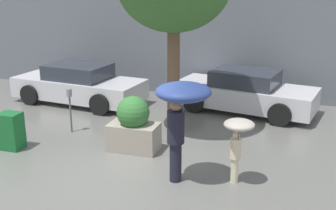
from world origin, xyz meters
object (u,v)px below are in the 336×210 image
Objects in this scene: parked_car_near at (245,92)px; person_adult at (181,104)px; person_child at (238,135)px; parking_meter at (70,101)px; newspaper_box at (11,131)px; parked_car_far at (79,85)px; planter_box at (133,125)px.

person_adult is at bearing -175.65° from parked_car_near.
person_child reaches higher than parking_meter.
person_child is at bearing -2.05° from newspaper_box.
parking_meter is at bearing -144.55° from person_child.
parked_car_far is 3.74× the size of parking_meter.
parked_car_near is (0.58, 5.15, -1.05)m from person_adult.
person_adult is at bearing -5.97° from newspaper_box.
person_child is 0.31× the size of parked_car_near.
parking_meter is (-4.17, -3.25, 0.26)m from parked_car_near.
parked_car_far is at bearing 95.24° from newspaper_box.
person_child is at bearing 22.91° from person_adult.
planter_box is at bearing -128.55° from parked_car_far.
planter_box is 1.49× the size of newspaper_box.
planter_box reaches higher than parked_car_near.
parking_meter is 1.33× the size of newspaper_box.
parked_car_far is at bearing 114.24° from parking_meter.
person_child is at bearing -163.42° from parked_car_near.
person_child reaches higher than parked_car_far.
person_adult reaches higher than person_child.
parking_meter is at bearing -149.45° from parked_car_far.
parked_car_near is 4.98× the size of newspaper_box.
planter_box is 2.17m from parking_meter.
newspaper_box is at bearing -168.45° from parked_car_far.
person_adult is at bearing -126.95° from parked_car_far.
parked_car_far is (-4.74, 4.46, -1.05)m from person_adult.
person_adult is 5.29m from parked_car_near.
parked_car_far reaches higher than newspaper_box.
planter_box is 4.53m from parked_car_far.
person_child is 1.15× the size of parking_meter.
person_adult is 4.55m from newspaper_box.
person_adult is at bearing -39.59° from planter_box.
parking_meter is at bearing 162.80° from planter_box.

